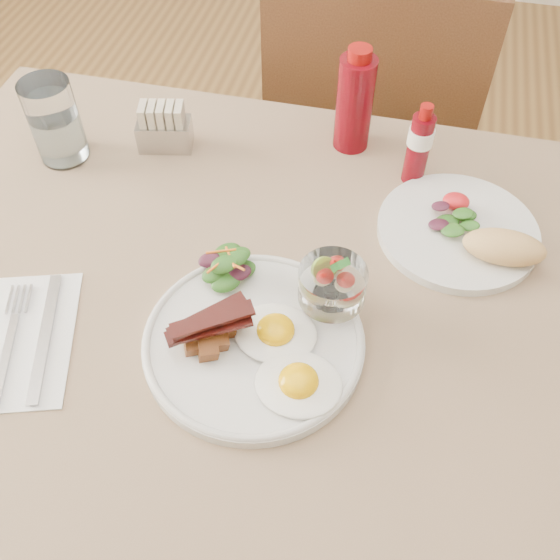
{
  "coord_description": "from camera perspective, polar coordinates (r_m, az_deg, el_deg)",
  "views": [
    {
      "loc": [
        0.07,
        -0.49,
        1.42
      ],
      "look_at": [
        -0.05,
        -0.01,
        0.82
      ],
      "focal_mm": 40.0,
      "sensor_mm": 36.0,
      "label": 1
    }
  ],
  "objects": [
    {
      "name": "fried_eggs",
      "position": [
        0.76,
        0.62,
        -6.99
      ],
      "size": [
        0.17,
        0.19,
        0.03
      ],
      "rotation": [
        0.0,
        0.0,
        -0.35
      ],
      "color": "white",
      "rests_on": "main_plate"
    },
    {
      "name": "chair_far",
      "position": [
        1.46,
        8.01,
        12.58
      ],
      "size": [
        0.42,
        0.42,
        0.93
      ],
      "color": "brown",
      "rests_on": "ground"
    },
    {
      "name": "table",
      "position": [
        0.9,
        2.99,
        -6.07
      ],
      "size": [
        1.33,
        0.88,
        0.75
      ],
      "color": "brown",
      "rests_on": "ground"
    },
    {
      "name": "main_plate",
      "position": [
        0.79,
        -2.41,
        -5.68
      ],
      "size": [
        0.28,
        0.28,
        0.02
      ],
      "primitive_type": "cylinder",
      "color": "silver",
      "rests_on": "table"
    },
    {
      "name": "ketchup_bottle",
      "position": [
        1.03,
        6.84,
        15.84
      ],
      "size": [
        0.08,
        0.08,
        0.17
      ],
      "rotation": [
        0.0,
        0.0,
        0.41
      ],
      "color": "#5C050D",
      "rests_on": "table"
    },
    {
      "name": "napkin_cutlery",
      "position": [
        0.86,
        -21.99,
        -5.0
      ],
      "size": [
        0.17,
        0.23,
        0.01
      ],
      "rotation": [
        0.0,
        0.0,
        0.31
      ],
      "color": "white",
      "rests_on": "table"
    },
    {
      "name": "fruit_cup",
      "position": [
        0.78,
        4.79,
        -0.43
      ],
      "size": [
        0.09,
        0.09,
        0.09
      ],
      "rotation": [
        0.0,
        0.0,
        0.3
      ],
      "color": "white",
      "rests_on": "main_plate"
    },
    {
      "name": "hot_sauce_bottle",
      "position": [
        0.99,
        12.59,
        11.92
      ],
      "size": [
        0.05,
        0.05,
        0.14
      ],
      "rotation": [
        0.0,
        0.0,
        0.32
      ],
      "color": "#5C050D",
      "rests_on": "table"
    },
    {
      "name": "sugar_caddy",
      "position": [
        1.06,
        -10.55,
        13.42
      ],
      "size": [
        0.1,
        0.07,
        0.08
      ],
      "rotation": [
        0.0,
        0.0,
        0.21
      ],
      "color": "#ACACB1",
      "rests_on": "table"
    },
    {
      "name": "water_glass",
      "position": [
        1.07,
        -19.77,
        13.14
      ],
      "size": [
        0.08,
        0.08,
        0.14
      ],
      "color": "white",
      "rests_on": "table"
    },
    {
      "name": "bacon_potato_pile",
      "position": [
        0.77,
        -6.51,
        -4.66
      ],
      "size": [
        0.11,
        0.09,
        0.05
      ],
      "rotation": [
        0.0,
        0.0,
        0.16
      ],
      "color": "brown",
      "rests_on": "main_plate"
    },
    {
      "name": "second_plate",
      "position": [
        0.94,
        16.86,
        4.12
      ],
      "size": [
        0.24,
        0.23,
        0.06
      ],
      "rotation": [
        0.0,
        0.0,
        -0.2
      ],
      "color": "silver",
      "rests_on": "table"
    },
    {
      "name": "side_salad",
      "position": [
        0.83,
        -4.82,
        1.17
      ],
      "size": [
        0.08,
        0.07,
        0.04
      ],
      "rotation": [
        0.0,
        0.0,
        -0.04
      ],
      "color": "#224913",
      "rests_on": "main_plate"
    }
  ]
}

